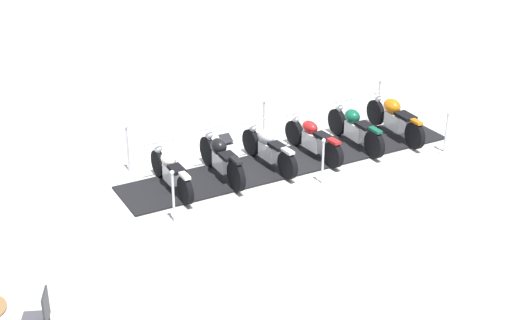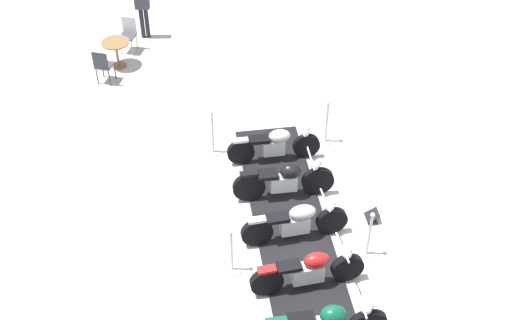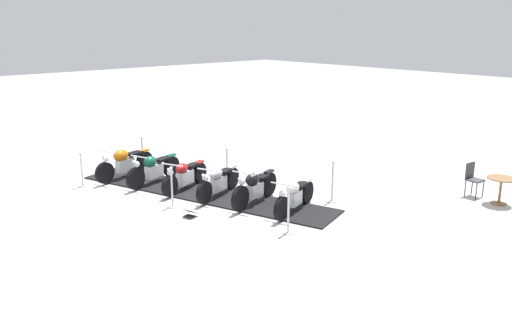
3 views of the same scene
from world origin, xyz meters
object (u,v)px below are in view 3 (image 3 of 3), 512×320
object	(u,v)px
motorcycle_black	(254,187)
stanchion_left_mid	(227,172)
cafe_table	(501,184)
stanchion_left_front	(143,156)
motorcycle_forest	(153,169)
stanchion_right_rear	(288,216)
motorcycle_cream	(294,196)
stanchion_right_mid	(172,195)
stanchion_right_front	(82,174)
motorcycle_copper	(124,162)
cafe_chair_across_table	(473,177)
motorcycle_maroon	(185,176)
stanchion_left_rear	(332,188)
info_placard	(190,214)
motorcycle_chrome	(218,181)

from	to	relation	value
motorcycle_black	stanchion_left_mid	world-z (taller)	stanchion_left_mid
cafe_table	stanchion_left_front	bearing A→B (deg)	-61.98
motorcycle_forest	stanchion_right_rear	world-z (taller)	stanchion_right_rear
stanchion_right_rear	motorcycle_cream	bearing A→B (deg)	-141.95
stanchion_right_mid	stanchion_right_front	bearing A→B (deg)	-73.13
motorcycle_copper	cafe_chair_across_table	world-z (taller)	motorcycle_copper
motorcycle_forest	stanchion_right_front	bearing A→B (deg)	-52.08
motorcycle_maroon	cafe_chair_across_table	distance (m)	8.18
stanchion_right_rear	cafe_table	bearing A→B (deg)	157.00
stanchion_right_rear	stanchion_right_mid	bearing A→B (deg)	-73.13
motorcycle_cream	stanchion_right_mid	xyz separation A→B (m)	(2.07, -2.48, -0.13)
stanchion_left_rear	stanchion_right_mid	size ratio (longest dim) A/B	1.04
motorcycle_maroon	stanchion_left_mid	size ratio (longest dim) A/B	1.86
stanchion_right_mid	info_placard	size ratio (longest dim) A/B	3.05
stanchion_right_front	stanchion_left_mid	xyz separation A→B (m)	(-3.49, 2.56, -0.06)
motorcycle_forest	stanchion_left_front	size ratio (longest dim) A/B	2.06
motorcycle_cream	stanchion_right_rear	size ratio (longest dim) A/B	1.77
stanchion_left_front	cafe_chair_across_table	xyz separation A→B (m)	(-5.30, 8.97, 0.18)
stanchion_right_rear	info_placard	bearing A→B (deg)	-65.46
motorcycle_chrome	stanchion_right_mid	distance (m)	1.40
stanchion_right_mid	stanchion_left_front	size ratio (longest dim) A/B	1.06
motorcycle_maroon	stanchion_left_front	xyz separation A→B (m)	(-0.44, -3.13, -0.08)
motorcycle_maroon	stanchion_left_rear	distance (m)	4.27
stanchion_left_front	motorcycle_copper	bearing A→B (deg)	36.92
motorcycle_copper	stanchion_left_mid	size ratio (longest dim) A/B	2.08
stanchion_right_rear	cafe_table	xyz separation A→B (m)	(-5.68, 2.41, 0.14)
stanchion_left_rear	motorcycle_cream	bearing A→B (deg)	-3.32
motorcycle_forest	cafe_table	size ratio (longest dim) A/B	2.92
motorcycle_chrome	stanchion_left_mid	xyz separation A→B (m)	(-1.10, -0.96, -0.15)
cafe_chair_across_table	motorcycle_chrome	bearing A→B (deg)	-124.96
motorcycle_forest	motorcycle_cream	xyz separation A→B (m)	(-1.38, 4.55, -0.03)
motorcycle_black	stanchion_left_rear	world-z (taller)	stanchion_left_rear
stanchion_left_rear	stanchion_right_rear	bearing A→B (deg)	16.87
info_placard	cafe_table	size ratio (longest dim) A/B	0.49
stanchion_right_front	motorcycle_forest	bearing A→B (deg)	143.88
motorcycle_black	stanchion_right_front	size ratio (longest dim) A/B	1.97
motorcycle_copper	stanchion_right_front	bearing A→B (deg)	-18.26
motorcycle_chrome	stanchion_right_front	size ratio (longest dim) A/B	1.93
motorcycle_maroon	motorcycle_cream	world-z (taller)	motorcycle_maroon
stanchion_left_mid	stanchion_right_rear	size ratio (longest dim) A/B	0.96
motorcycle_chrome	stanchion_right_front	distance (m)	4.25
cafe_chair_across_table	motorcycle_maroon	bearing A→B (deg)	-129.40
motorcycle_copper	motorcycle_cream	distance (m)	5.95
info_placard	motorcycle_forest	bearing A→B (deg)	-31.39
motorcycle_black	stanchion_right_mid	distance (m)	2.19
motorcycle_chrome	motorcycle_cream	xyz separation A→B (m)	(-0.69, 2.27, -0.01)
motorcycle_maroon	stanchion_left_rear	bearing A→B (deg)	104.13
motorcycle_copper	stanchion_right_mid	bearing A→B (deg)	70.01
stanchion_left_mid	stanchion_left_front	size ratio (longest dim) A/B	1.04
motorcycle_chrome	cafe_chair_across_table	size ratio (longest dim) A/B	2.12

